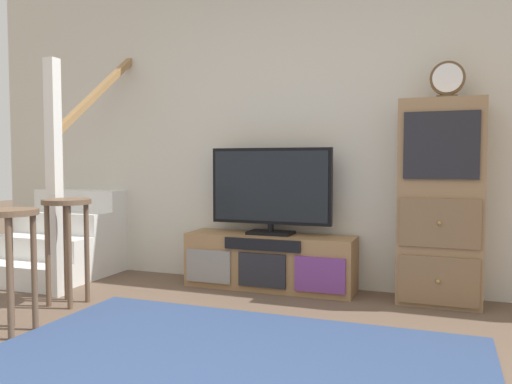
{
  "coord_description": "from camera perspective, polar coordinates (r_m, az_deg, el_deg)",
  "views": [
    {
      "loc": [
        1.03,
        -1.69,
        1.03
      ],
      "look_at": [
        -0.21,
        1.64,
        0.82
      ],
      "focal_mm": 35.91,
      "sensor_mm": 36.0,
      "label": 1
    }
  ],
  "objects": [
    {
      "name": "bar_stool_near",
      "position": [
        3.39,
        -25.79,
        -5.03
      ],
      "size": [
        0.34,
        0.34,
        0.75
      ],
      "color": "brown",
      "rests_on": "ground_plane"
    },
    {
      "name": "bar_stool_far",
      "position": [
        3.91,
        -20.31,
        -3.69
      ],
      "size": [
        0.34,
        0.34,
        0.76
      ],
      "color": "brown",
      "rests_on": "ground_plane"
    },
    {
      "name": "staircase",
      "position": [
        5.12,
        -19.45,
        -4.19
      ],
      "size": [
        1.0,
        1.36,
        2.2
      ],
      "color": "white",
      "rests_on": "ground_plane"
    },
    {
      "name": "media_console",
      "position": [
        4.18,
        1.52,
        -7.75
      ],
      "size": [
        1.38,
        0.38,
        0.44
      ],
      "color": "#997047",
      "rests_on": "ground_plane"
    },
    {
      "name": "side_cabinet",
      "position": [
        3.9,
        19.82,
        -1.13
      ],
      "size": [
        0.58,
        0.38,
        1.47
      ],
      "color": "#93704C",
      "rests_on": "ground_plane"
    },
    {
      "name": "back_wall",
      "position": [
        4.29,
        6.54,
        7.68
      ],
      "size": [
        6.4,
        0.12,
        2.7
      ],
      "primitive_type": "cube",
      "color": "beige",
      "rests_on": "ground_plane"
    },
    {
      "name": "area_rug",
      "position": [
        2.71,
        -3.67,
        -18.77
      ],
      "size": [
        2.6,
        1.8,
        0.01
      ],
      "primitive_type": "cube",
      "color": "navy",
      "rests_on": "ground_plane"
    },
    {
      "name": "television",
      "position": [
        4.13,
        1.64,
        0.38
      ],
      "size": [
        1.01,
        0.22,
        0.7
      ],
      "color": "black",
      "rests_on": "media_console"
    },
    {
      "name": "desk_clock",
      "position": [
        3.92,
        20.55,
        11.6
      ],
      "size": [
        0.24,
        0.08,
        0.26
      ],
      "color": "#4C3823",
      "rests_on": "side_cabinet"
    }
  ]
}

